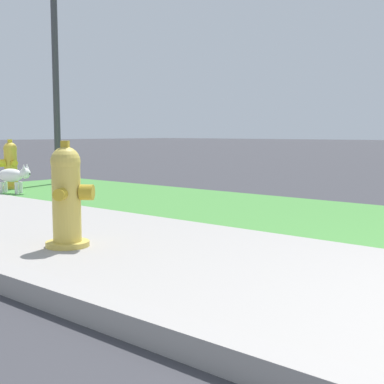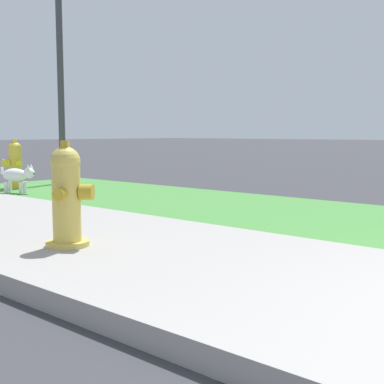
# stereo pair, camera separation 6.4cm
# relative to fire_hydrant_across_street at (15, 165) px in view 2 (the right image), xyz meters

# --- Properties ---
(fire_hydrant_across_street) EXTENTS (0.39, 0.36, 0.77)m
(fire_hydrant_across_street) POSITION_rel_fire_hydrant_across_street_xyz_m (0.00, 0.00, 0.00)
(fire_hydrant_across_street) COLOR gold
(fire_hydrant_across_street) RESTS_ON ground
(fire_hydrant_far_end) EXTENTS (0.37, 0.37, 0.82)m
(fire_hydrant_far_end) POSITION_rel_fire_hydrant_across_street_xyz_m (4.28, -2.06, 0.02)
(fire_hydrant_far_end) COLOR gold
(fire_hydrant_far_end) RESTS_ON ground
(small_white_dog) EXTENTS (0.51, 0.35, 0.43)m
(small_white_dog) POSITION_rel_fire_hydrant_across_street_xyz_m (0.66, -0.35, -0.12)
(small_white_dog) COLOR white
(small_white_dog) RESTS_ON ground
(street_lamp) EXTENTS (0.32, 0.32, 4.06)m
(street_lamp) POSITION_rel_fire_hydrant_across_street_xyz_m (-0.13, 0.99, 2.36)
(street_lamp) COLOR #3D3D42
(street_lamp) RESTS_ON ground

